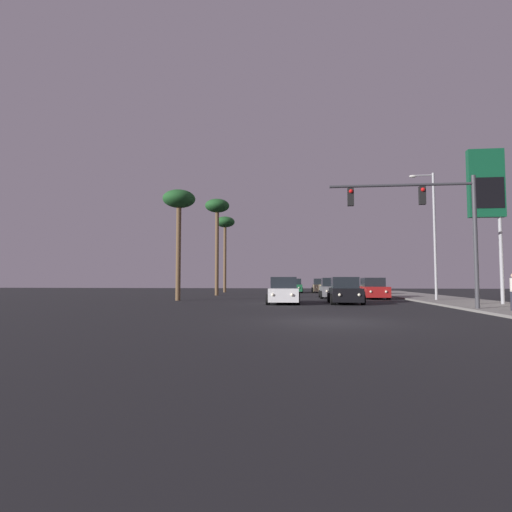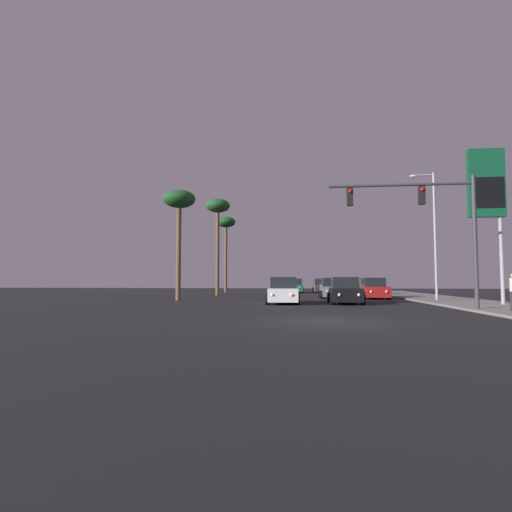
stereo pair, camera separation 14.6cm
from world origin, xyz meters
The scene contains 14 objects.
ground_plane centered at (0.00, 0.00, 0.00)m, with size 120.00×120.00×0.00m, color black.
sidewalk_right centered at (9.50, 10.00, 0.06)m, with size 5.00×60.00×0.12m.
car_red centered at (4.84, 18.19, 0.76)m, with size 2.04×4.33×1.68m.
car_black centered at (1.85, 11.29, 0.76)m, with size 2.04×4.33×1.68m.
car_tan centered at (1.57, 33.88, 0.76)m, with size 2.04×4.31×1.68m.
car_grey centered at (1.67, 19.06, 0.76)m, with size 2.04×4.31×1.68m.
car_green centered at (-1.57, 33.82, 0.76)m, with size 2.04×4.33×1.68m.
car_white centered at (-2.03, 10.92, 0.76)m, with size 2.04×4.33×1.68m.
traffic_light_mast centered at (5.48, 5.75, 4.71)m, with size 7.07×0.36×6.50m.
street_lamp centered at (8.39, 14.64, 5.12)m, with size 1.74×0.24×9.00m.
gas_station_sign centered at (9.81, 9.65, 6.62)m, with size 2.00×0.42×9.00m.
palm_tree_far centered at (-10.09, 34.00, 8.16)m, with size 2.40×2.40×9.39m.
palm_tree_near centered at (-9.88, 14.00, 7.10)m, with size 2.40×2.40×8.18m.
palm_tree_mid centered at (-9.04, 24.00, 8.29)m, with size 2.40×2.40×9.53m.
Camera 1 is at (-1.12, -14.55, 1.47)m, focal length 28.00 mm.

